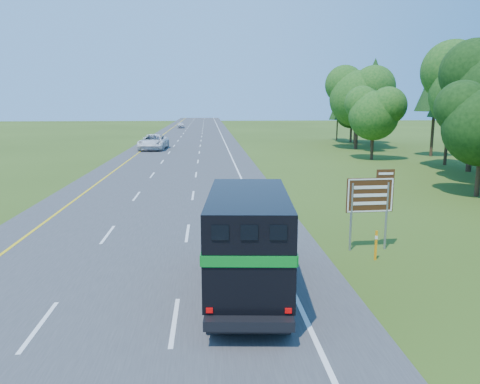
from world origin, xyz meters
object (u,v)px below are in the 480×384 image
at_px(horse_truck, 248,238).
at_px(white_suv, 153,142).
at_px(exit_sign, 371,198).
at_px(far_car, 181,125).

height_order(horse_truck, white_suv, horse_truck).
relative_size(white_suv, exit_sign, 2.08).
bearing_deg(horse_truck, far_car, 98.88).
xyz_separation_m(far_car, exit_sign, (12.88, -95.62, 1.46)).
distance_m(white_suv, far_car, 52.66).
xyz_separation_m(horse_truck, white_suv, (-8.19, 47.06, -0.81)).
xyz_separation_m(white_suv, far_car, (0.69, 52.66, -0.28)).
bearing_deg(exit_sign, horse_truck, -145.97).
bearing_deg(white_suv, far_car, 92.98).
distance_m(far_car, exit_sign, 96.49).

